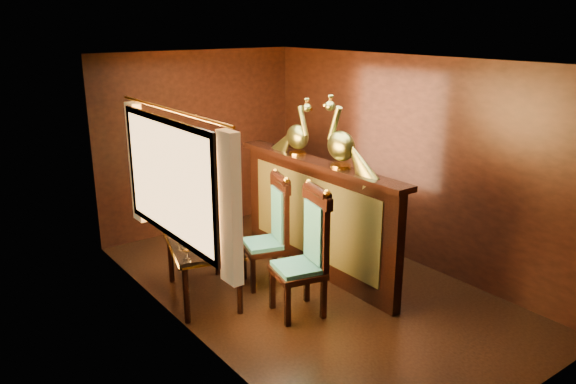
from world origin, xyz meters
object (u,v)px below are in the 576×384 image
object	(u,v)px
dining_table	(202,245)
chair_right	(274,227)
chair_left	(309,247)
peacock_left	(342,133)
peacock_right	(298,126)

from	to	relation	value
dining_table	chair_right	bearing A→B (deg)	5.22
chair_left	peacock_left	bearing A→B (deg)	37.26
dining_table	chair_right	distance (m)	0.84
chair_right	peacock_right	bearing A→B (deg)	44.91
chair_right	chair_left	bearing A→B (deg)	-81.00
chair_right	peacock_left	bearing A→B (deg)	-23.15
peacock_left	peacock_right	distance (m)	0.76
chair_right	peacock_left	xyz separation A→B (m)	(0.55, -0.47, 1.07)
peacock_left	peacock_right	size ratio (longest dim) A/B	1.11
chair_left	chair_right	xyz separation A→B (m)	(0.11, 0.76, -0.03)
chair_right	peacock_right	xyz separation A→B (m)	(0.55, 0.29, 1.03)
chair_left	peacock_left	xyz separation A→B (m)	(0.66, 0.29, 1.04)
dining_table	chair_left	xyz separation A→B (m)	(0.72, -0.92, 0.11)
chair_left	peacock_right	size ratio (longest dim) A/B	1.97
peacock_left	chair_left	bearing A→B (deg)	-155.98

